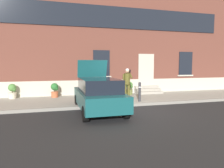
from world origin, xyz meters
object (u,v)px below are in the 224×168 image
Objects in this scene: planter_terracotta at (55,90)px; hatchback_car_teal at (99,94)px; bollard_near_person at (140,91)px; planter_cream at (12,91)px; planter_olive at (130,88)px; person_on_phone at (127,82)px; planter_charcoal at (93,88)px.

hatchback_car_teal is at bearing -64.17° from planter_terracotta.
bollard_near_person is (2.48, 1.20, -0.09)m from hatchback_car_teal.
hatchback_car_teal is at bearing -43.68° from planter_cream.
planter_terracotta is (2.35, -0.17, 0.00)m from planter_cream.
planter_cream and planter_olive have the same top height.
bollard_near_person is 5.10m from planter_terracotta.
planter_terracotta is (-3.92, 1.87, -0.55)m from person_on_phone.
planter_charcoal is at bearing 82.99° from hatchback_car_teal.
bollard_near_person is 1.22× the size of planter_cream.
person_on_phone is 1.95m from planter_olive.
planter_olive is (4.71, -0.18, 0.00)m from planter_terracotta.
planter_cream is at bearing 157.08° from bollard_near_person.
planter_cream is 7.07m from planter_olive.
bollard_near_person is 1.22× the size of planter_charcoal.
planter_charcoal is at bearing 112.62° from person_on_phone.
person_on_phone reaches higher than bollard_near_person.
bollard_near_person is 0.60× the size of person_on_phone.
bollard_near_person is 1.00m from person_on_phone.
planter_olive is (7.06, -0.35, 0.00)m from planter_cream.
person_on_phone is at bearing -25.57° from planter_terracotta.
planter_charcoal is (-1.99, 2.75, -0.11)m from bollard_near_person.
planter_cream is at bearing 136.32° from hatchback_car_teal.
planter_cream and planter_charcoal have the same top height.
hatchback_car_teal is 3.99m from planter_charcoal.
hatchback_car_teal reaches higher than person_on_phone.
person_on_phone is at bearing 44.11° from hatchback_car_teal.
hatchback_car_teal is 3.89× the size of bollard_near_person.
planter_olive is (0.36, 2.48, -0.11)m from bollard_near_person.
planter_terracotta and planter_charcoal have the same top height.
person_on_phone is 2.57m from planter_charcoal.
hatchback_car_teal is 4.29m from planter_terracotta.
hatchback_car_teal is 2.76m from bollard_near_person.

